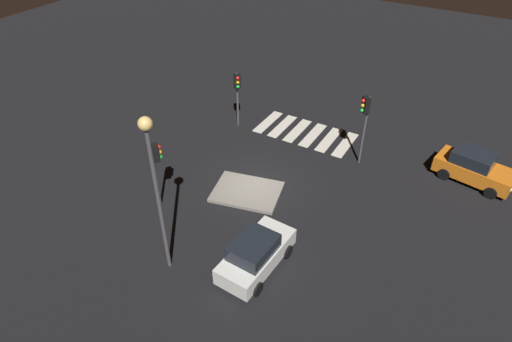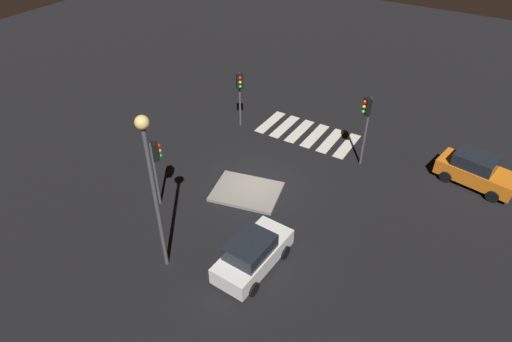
{
  "view_description": "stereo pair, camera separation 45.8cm",
  "coord_description": "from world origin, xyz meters",
  "px_view_note": "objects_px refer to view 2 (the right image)",
  "views": [
    {
      "loc": [
        -9.95,
        16.93,
        15.63
      ],
      "look_at": [
        0.0,
        0.0,
        1.0
      ],
      "focal_mm": 30.74,
      "sensor_mm": 36.0,
      "label": 1
    },
    {
      "loc": [
        -10.34,
        16.69,
        15.63
      ],
      "look_at": [
        0.0,
        0.0,
        1.0
      ],
      "focal_mm": 30.74,
      "sensor_mm": 36.0,
      "label": 2
    }
  ],
  "objects_px": {
    "traffic_island": "(247,192)",
    "car_white": "(253,254)",
    "traffic_light_east": "(240,87)",
    "traffic_light_north": "(156,159)",
    "car_orange": "(476,171)",
    "traffic_light_south": "(366,116)",
    "street_lamp": "(151,172)"
  },
  "relations": [
    {
      "from": "traffic_light_south",
      "to": "car_white",
      "type": "bearing_deg",
      "value": 33.56
    },
    {
      "from": "traffic_island",
      "to": "car_white",
      "type": "height_order",
      "value": "car_white"
    },
    {
      "from": "traffic_light_south",
      "to": "traffic_light_east",
      "type": "xyz_separation_m",
      "value": [
        8.57,
        0.0,
        -0.44
      ]
    },
    {
      "from": "car_white",
      "to": "traffic_light_north",
      "type": "relative_size",
      "value": 1.12
    },
    {
      "from": "traffic_light_south",
      "to": "street_lamp",
      "type": "distance_m",
      "value": 13.2
    },
    {
      "from": "car_orange",
      "to": "traffic_light_north",
      "type": "relative_size",
      "value": 1.16
    },
    {
      "from": "car_white",
      "to": "car_orange",
      "type": "distance_m",
      "value": 14.04
    },
    {
      "from": "car_white",
      "to": "traffic_light_south",
      "type": "bearing_deg",
      "value": -3.28
    },
    {
      "from": "street_lamp",
      "to": "car_white",
      "type": "bearing_deg",
      "value": -151.53
    },
    {
      "from": "traffic_light_south",
      "to": "traffic_light_north",
      "type": "distance_m",
      "value": 11.86
    },
    {
      "from": "traffic_island",
      "to": "car_orange",
      "type": "distance_m",
      "value": 13.01
    },
    {
      "from": "street_lamp",
      "to": "traffic_light_south",
      "type": "bearing_deg",
      "value": -110.83
    },
    {
      "from": "traffic_light_south",
      "to": "traffic_light_north",
      "type": "relative_size",
      "value": 1.16
    },
    {
      "from": "traffic_light_north",
      "to": "car_orange",
      "type": "bearing_deg",
      "value": -11.38
    },
    {
      "from": "car_white",
      "to": "street_lamp",
      "type": "xyz_separation_m",
      "value": [
        3.52,
        1.91,
        4.43
      ]
    },
    {
      "from": "traffic_light_north",
      "to": "traffic_light_east",
      "type": "bearing_deg",
      "value": 46.87
    },
    {
      "from": "car_orange",
      "to": "traffic_light_north",
      "type": "xyz_separation_m",
      "value": [
        13.97,
        10.65,
        2.0
      ]
    },
    {
      "from": "car_orange",
      "to": "traffic_light_south",
      "type": "xyz_separation_m",
      "value": [
        6.28,
        1.64,
        2.46
      ]
    },
    {
      "from": "traffic_light_east",
      "to": "traffic_light_north",
      "type": "height_order",
      "value": "traffic_light_east"
    },
    {
      "from": "traffic_light_east",
      "to": "traffic_light_north",
      "type": "xyz_separation_m",
      "value": [
        -0.88,
        9.01,
        -0.01
      ]
    },
    {
      "from": "car_orange",
      "to": "traffic_light_east",
      "type": "bearing_deg",
      "value": -163.16
    },
    {
      "from": "car_white",
      "to": "street_lamp",
      "type": "relative_size",
      "value": 0.55
    },
    {
      "from": "traffic_light_east",
      "to": "traffic_light_south",
      "type": "bearing_deg",
      "value": 49.1
    },
    {
      "from": "street_lamp",
      "to": "traffic_light_east",
      "type": "bearing_deg",
      "value": -72.14
    },
    {
      "from": "traffic_island",
      "to": "traffic_light_east",
      "type": "height_order",
      "value": "traffic_light_east"
    },
    {
      "from": "traffic_island",
      "to": "traffic_light_north",
      "type": "bearing_deg",
      "value": 42.09
    },
    {
      "from": "traffic_island",
      "to": "car_white",
      "type": "relative_size",
      "value": 0.98
    },
    {
      "from": "traffic_light_north",
      "to": "street_lamp",
      "type": "distance_m",
      "value": 5.03
    },
    {
      "from": "traffic_light_south",
      "to": "traffic_island",
      "type": "bearing_deg",
      "value": 4.01
    },
    {
      "from": "traffic_island",
      "to": "street_lamp",
      "type": "distance_m",
      "value": 8.18
    },
    {
      "from": "traffic_light_south",
      "to": "traffic_light_east",
      "type": "distance_m",
      "value": 8.58
    },
    {
      "from": "street_lamp",
      "to": "traffic_island",
      "type": "bearing_deg",
      "value": -93.37
    }
  ]
}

